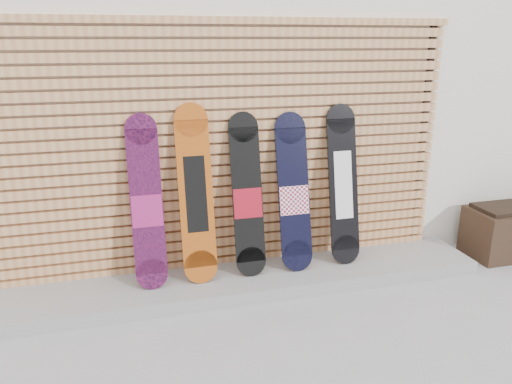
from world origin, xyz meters
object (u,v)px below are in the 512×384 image
at_px(snowboard_0, 147,203).
at_px(snowboard_3, 294,193).
at_px(snowboard_2, 247,196).
at_px(snowboard_4, 343,185).
at_px(snowboard_1, 196,194).

distance_m(snowboard_0, snowboard_3, 1.28).
bearing_deg(snowboard_3, snowboard_2, 179.05).
height_order(snowboard_2, snowboard_4, snowboard_4).
distance_m(snowboard_1, snowboard_2, 0.45).
xyz_separation_m(snowboard_1, snowboard_2, (0.45, 0.00, -0.06)).
relative_size(snowboard_3, snowboard_4, 0.96).
xyz_separation_m(snowboard_3, snowboard_4, (0.48, 0.02, 0.04)).
relative_size(snowboard_0, snowboard_3, 1.03).
bearing_deg(snowboard_3, snowboard_4, 1.80).
xyz_separation_m(snowboard_0, snowboard_2, (0.86, 0.01, -0.01)).
bearing_deg(snowboard_2, snowboard_4, 0.51).
bearing_deg(snowboard_2, snowboard_0, -179.53).
bearing_deg(snowboard_4, snowboard_0, -179.51).
bearing_deg(snowboard_4, snowboard_1, -179.46).
height_order(snowboard_1, snowboard_2, snowboard_1).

